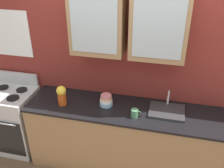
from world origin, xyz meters
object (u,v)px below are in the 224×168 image
object	(u,v)px
bowl_stack	(106,100)
vase	(62,95)
sink_faucet	(167,111)
stove_range	(14,120)
cup_near_sink	(135,113)

from	to	relation	value
bowl_stack	vase	distance (m)	0.55
sink_faucet	vase	bearing A→B (deg)	-174.20
sink_faucet	bowl_stack	distance (m)	0.74
sink_faucet	stove_range	bearing A→B (deg)	-178.61
stove_range	vase	xyz separation A→B (m)	(0.82, -0.08, 0.58)
stove_range	cup_near_sink	distance (m)	1.81
sink_faucet	vase	world-z (taller)	vase
bowl_stack	vase	bearing A→B (deg)	-168.26
stove_range	vase	bearing A→B (deg)	-5.46
stove_range	bowl_stack	distance (m)	1.45
bowl_stack	cup_near_sink	xyz separation A→B (m)	(0.38, -0.16, -0.02)
bowl_stack	vase	world-z (taller)	vase
stove_range	cup_near_sink	xyz separation A→B (m)	(1.73, -0.13, 0.50)
sink_faucet	vase	xyz separation A→B (m)	(-1.27, -0.13, 0.12)
bowl_stack	cup_near_sink	distance (m)	0.41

